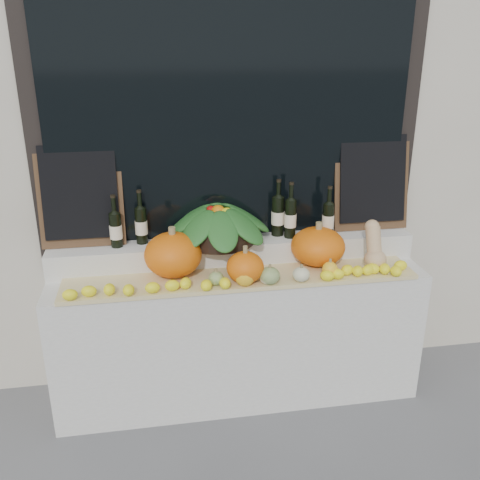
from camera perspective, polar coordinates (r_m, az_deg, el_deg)
name	(u,v)px	position (r m, az deg, el deg)	size (l,w,h in m)	color
storefront_facade	(220,35)	(3.72, -2.18, 21.00)	(7.00, 0.94, 4.50)	beige
display_sill	(238,333)	(3.52, -0.21, -9.94)	(2.30, 0.55, 0.88)	silver
rear_tier	(234,251)	(3.41, -0.63, -1.16)	(2.30, 0.25, 0.16)	silver
straw_bedding	(241,278)	(3.19, 0.15, -4.13)	(2.10, 0.32, 0.03)	tan
pumpkin_left	(173,255)	(3.18, -7.15, -1.56)	(0.34, 0.34, 0.27)	orange
pumpkin_right	(318,246)	(3.35, 8.30, -0.67)	(0.34, 0.34, 0.24)	orange
pumpkin_center	(245,267)	(3.09, 0.56, -2.92)	(0.22, 0.22, 0.18)	orange
butternut_squash	(374,248)	(3.38, 14.12, -0.81)	(0.14, 0.20, 0.29)	tan
decorative_gourds	(269,275)	(3.09, 3.07, -3.72)	(0.77, 0.14, 0.16)	#2F631D
lemon_heap	(245,280)	(3.08, 0.50, -4.25)	(2.20, 0.16, 0.06)	#FFF81A
produce_bowl	(218,223)	(3.32, -2.32, 1.80)	(0.69, 0.69, 0.25)	black
wine_bottle_far_left	(116,229)	(3.32, -13.11, 1.12)	(0.08, 0.08, 0.33)	black
wine_bottle_near_left	(141,225)	(3.34, -10.50, 1.60)	(0.08, 0.08, 0.34)	black
wine_bottle_tall	(278,216)	(3.42, 4.06, 2.62)	(0.08, 0.08, 0.37)	black
wine_bottle_near_right	(290,218)	(3.39, 5.39, 2.36)	(0.08, 0.08, 0.36)	black
wine_bottle_far_right	(328,219)	(3.45, 9.38, 2.21)	(0.08, 0.08, 0.33)	black
chalkboard_left	(80,194)	(3.34, -16.70, 4.68)	(0.50, 0.13, 0.61)	#4C331E
chalkboard_right	(372,181)	(3.59, 13.92, 6.12)	(0.50, 0.13, 0.61)	#4C331E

